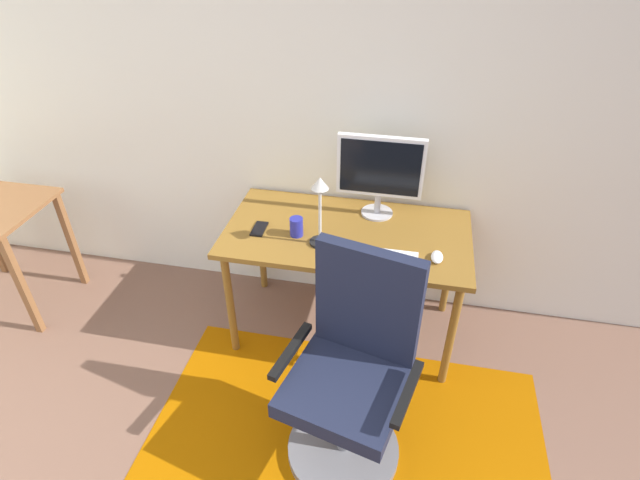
{
  "coord_description": "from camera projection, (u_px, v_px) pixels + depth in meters",
  "views": [
    {
      "loc": [
        0.67,
        -0.45,
        2.25
      ],
      "look_at": [
        0.27,
        1.53,
        0.83
      ],
      "focal_mm": 28.03,
      "sensor_mm": 36.0,
      "label": 1
    }
  ],
  "objects": [
    {
      "name": "area_rug",
      "position": [
        346.0,
        433.0,
        2.52
      ],
      "size": [
        1.95,
        1.16,
        0.01
      ],
      "primitive_type": "cube",
      "color": "#9B4F01",
      "rests_on": "ground"
    },
    {
      "name": "keyboard",
      "position": [
        375.0,
        256.0,
        2.51
      ],
      "size": [
        0.43,
        0.13,
        0.02
      ],
      "primitive_type": "cube",
      "color": "white",
      "rests_on": "desk"
    },
    {
      "name": "computer_mouse",
      "position": [
        437.0,
        257.0,
        2.49
      ],
      "size": [
        0.06,
        0.1,
        0.03
      ],
      "primitive_type": "ellipsoid",
      "color": "white",
      "rests_on": "desk"
    },
    {
      "name": "monitor",
      "position": [
        380.0,
        170.0,
        2.7
      ],
      "size": [
        0.47,
        0.18,
        0.47
      ],
      "color": "#B2B2B7",
      "rests_on": "desk"
    },
    {
      "name": "cell_phone",
      "position": [
        259.0,
        229.0,
        2.72
      ],
      "size": [
        0.07,
        0.14,
        0.01
      ],
      "primitive_type": "cube",
      "rotation": [
        0.0,
        0.0,
        0.01
      ],
      "color": "black",
      "rests_on": "desk"
    },
    {
      "name": "wall_back",
      "position": [
        297.0,
        98.0,
        2.78
      ],
      "size": [
        6.0,
        0.1,
        2.6
      ],
      "primitive_type": "cube",
      "color": "silver",
      "rests_on": "ground"
    },
    {
      "name": "desk",
      "position": [
        347.0,
        242.0,
        2.75
      ],
      "size": [
        1.33,
        0.71,
        0.73
      ],
      "color": "brown",
      "rests_on": "ground"
    },
    {
      "name": "coffee_cup",
      "position": [
        296.0,
        227.0,
        2.65
      ],
      "size": [
        0.07,
        0.07,
        0.1
      ],
      "primitive_type": "cylinder",
      "color": "navy",
      "rests_on": "desk"
    },
    {
      "name": "office_chair",
      "position": [
        351.0,
        382.0,
        2.23
      ],
      "size": [
        0.64,
        0.59,
        1.08
      ],
      "rotation": [
        0.0,
        0.0,
        -0.24
      ],
      "color": "slate",
      "rests_on": "ground"
    },
    {
      "name": "desk_lamp",
      "position": [
        320.0,
        202.0,
        2.48
      ],
      "size": [
        0.11,
        0.11,
        0.39
      ],
      "color": "black",
      "rests_on": "desk"
    }
  ]
}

